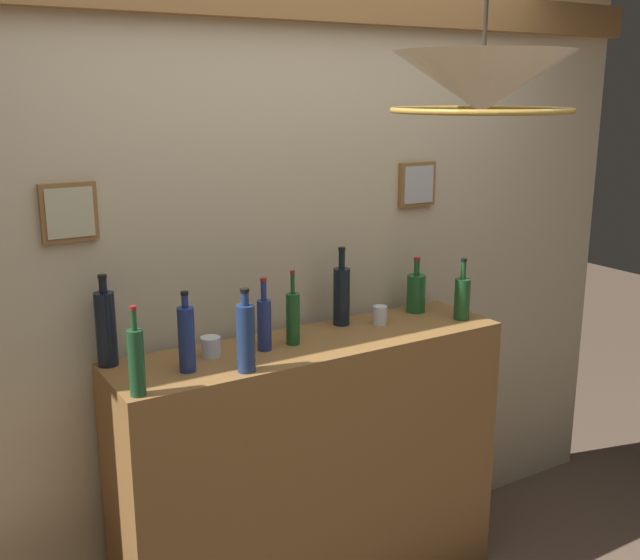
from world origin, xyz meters
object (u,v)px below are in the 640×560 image
Objects in this scene: liquor_bottle_brandy at (293,317)px; glass_tumbler_rocks at (211,347)px; liquor_bottle_amaro at (342,295)px; liquor_bottle_vermouth at (246,337)px; liquor_bottle_tequila at (462,297)px; glass_tumbler_highball at (380,315)px; pendant_lamp at (482,84)px; liquor_bottle_gin at (136,361)px; liquor_bottle_rye at (186,338)px; liquor_bottle_vodka at (264,323)px; liquor_bottle_sherry at (106,328)px; liquor_bottle_bourbon at (416,292)px.

liquor_bottle_brandy reaches higher than glass_tumbler_rocks.
liquor_bottle_vermouth is (-0.56, -0.27, -0.00)m from liquor_bottle_amaro.
liquor_bottle_tequila reaches higher than glass_tumbler_highball.
liquor_bottle_gin is at bearing 147.44° from pendant_lamp.
pendant_lamp reaches higher than liquor_bottle_brandy.
liquor_bottle_amaro is 0.62m from liquor_bottle_vermouth.
liquor_bottle_amaro is (0.72, 0.17, 0.01)m from liquor_bottle_rye.
liquor_bottle_brandy reaches higher than liquor_bottle_tequila.
liquor_bottle_vodka is 0.85× the size of liquor_bottle_amaro.
liquor_bottle_tequila is 1.07m from glass_tumbler_rocks.
liquor_bottle_vodka is at bearing 114.54° from pendant_lamp.
liquor_bottle_tequila is 1.18m from pendant_lamp.
liquor_bottle_vermouth reaches higher than liquor_bottle_brandy.
liquor_bottle_rye is 1.03× the size of liquor_bottle_vodka.
pendant_lamp is at bearing -45.59° from liquor_bottle_rye.
pendant_lamp is (0.64, -0.66, 0.81)m from liquor_bottle_rye.
liquor_bottle_sherry is 1.42m from liquor_bottle_tequila.
liquor_bottle_amaro is 0.18m from glass_tumbler_highball.
pendant_lamp reaches higher than liquor_bottle_rye.
glass_tumbler_highball is (0.73, -0.01, 0.00)m from glass_tumbler_rocks.
liquor_bottle_sherry is 0.48m from liquor_bottle_vermouth.
liquor_bottle_vodka reaches higher than glass_tumbler_rocks.
glass_tumbler_highball is at bearing 3.98° from liquor_bottle_brandy.
liquor_bottle_rye is 0.74m from liquor_bottle_amaro.
liquor_bottle_tequila is 0.89× the size of liquor_bottle_gin.
liquor_bottle_vermouth is 0.56× the size of pendant_lamp.
liquor_bottle_bourbon is at bearing 15.50° from liquor_bottle_vermouth.
glass_tumbler_highball is at bearing 3.47° from liquor_bottle_vodka.
liquor_bottle_sherry is at bearing 168.12° from liquor_bottle_brandy.
liquor_bottle_amaro is at bearing 25.95° from liquor_bottle_vermouth.
liquor_bottle_rye is 0.18m from glass_tumbler_rocks.
glass_tumbler_highball is (0.69, 0.19, -0.08)m from liquor_bottle_vermouth.
liquor_bottle_bourbon reaches higher than glass_tumbler_highball.
liquor_bottle_vodka is 0.94× the size of liquor_bottle_gin.
pendant_lamp reaches higher than liquor_bottle_tequila.
liquor_bottle_brandy reaches higher than glass_tumbler_highball.
glass_tumbler_highball is at bearing 160.33° from liquor_bottle_tequila.
liquor_bottle_vodka is at bearing 17.82° from liquor_bottle_gin.
liquor_bottle_rye reaches higher than liquor_bottle_bourbon.
liquor_bottle_rye is 0.87× the size of liquor_bottle_amaro.
liquor_bottle_bourbon is 1.33m from liquor_bottle_gin.
liquor_bottle_sherry is at bearing 178.08° from liquor_bottle_bourbon.
pendant_lamp is at bearing -74.05° from liquor_bottle_brandy.
pendant_lamp is (0.86, -0.85, 0.80)m from liquor_bottle_sherry.
liquor_bottle_sherry is 0.31m from liquor_bottle_gin.
liquor_bottle_vodka is 0.94× the size of liquor_bottle_vermouth.
liquor_bottle_gin reaches higher than liquor_bottle_brandy.
liquor_bottle_gin is at bearing -89.42° from liquor_bottle_sherry.
liquor_bottle_vermouth is 0.32m from liquor_bottle_brandy.
liquor_bottle_sherry is 1.25× the size of liquor_bottle_tequila.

